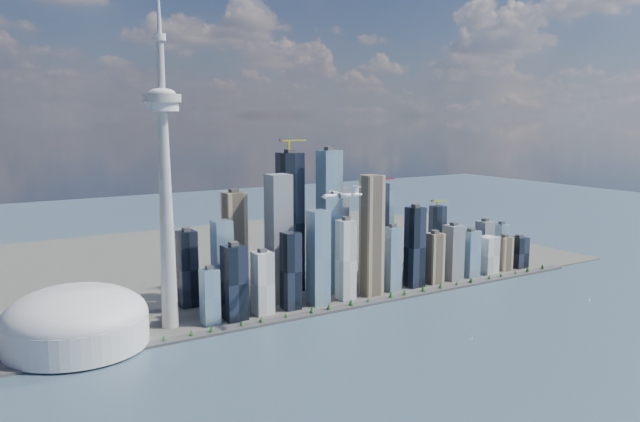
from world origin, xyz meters
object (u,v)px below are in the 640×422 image
dome_stadium (76,321)px  airplane (342,195)px  sailboat_east (590,299)px  needle_tower (165,178)px  sailboat_west (471,337)px

dome_stadium → airplane: 425.80m
sailboat_east → airplane: bearing=163.3°
dome_stadium → needle_tower: bearing=4.1°
needle_tower → sailboat_west: bearing=-37.6°
needle_tower → airplane: bearing=-31.9°
dome_stadium → sailboat_west: size_ratio=21.54×
sailboat_west → sailboat_east: size_ratio=1.12×
needle_tower → sailboat_west: 517.89m
sailboat_west → airplane: bearing=158.4°
airplane → sailboat_west: bearing=-39.3°
needle_tower → sailboat_west: (366.30, -282.51, -232.86)m
dome_stadium → airplane: (367.07, -131.39, 171.18)m
airplane → sailboat_east: bearing=-7.3°
dome_stadium → airplane: size_ratio=2.87×
needle_tower → sailboat_west: needle_tower is taller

